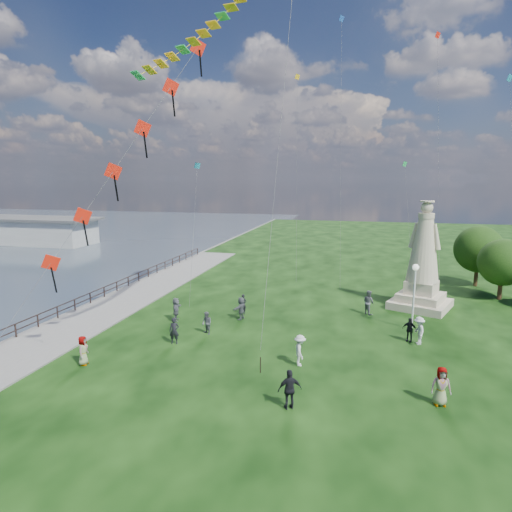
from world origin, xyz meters
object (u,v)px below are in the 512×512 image
(person_1, at_px, (207,323))
(lamppost, at_px, (415,283))
(person_8, at_px, (419,331))
(person_9, at_px, (409,330))
(person_10, at_px, (83,350))
(person_2, at_px, (300,350))
(person_4, at_px, (441,386))
(pier_pavilion, at_px, (14,230))
(person_5, at_px, (176,309))
(person_0, at_px, (174,331))
(person_7, at_px, (368,302))
(person_11, at_px, (241,308))
(person_3, at_px, (290,389))
(person_6, at_px, (243,304))
(statue, at_px, (423,268))

(person_1, bearing_deg, lamppost, 52.95)
(person_1, xyz_separation_m, person_8, (13.69, 1.58, 0.13))
(person_8, distance_m, person_9, 0.66)
(person_10, bearing_deg, person_2, -88.16)
(person_4, bearing_deg, pier_pavilion, 140.27)
(person_5, bearing_deg, lamppost, -96.47)
(person_9, height_order, person_10, person_10)
(person_0, bearing_deg, person_5, 99.33)
(person_7, height_order, person_11, person_7)
(person_7, xyz_separation_m, person_10, (-15.69, -13.44, -0.10))
(pier_pavilion, bearing_deg, person_7, -24.86)
(person_3, relative_size, person_6, 1.21)
(person_0, xyz_separation_m, person_8, (15.09, 3.70, 0.05))
(statue, relative_size, person_3, 4.61)
(person_0, height_order, person_11, person_0)
(pier_pavilion, xyz_separation_m, person_3, (54.65, -42.23, -0.90))
(lamppost, distance_m, person_3, 14.22)
(person_0, distance_m, person_11, 6.33)
(statue, relative_size, person_11, 5.12)
(person_3, distance_m, person_5, 14.45)
(person_3, height_order, person_10, person_3)
(person_4, relative_size, person_11, 1.09)
(person_7, bearing_deg, lamppost, -173.76)
(person_0, bearing_deg, lamppost, 9.57)
(person_0, xyz_separation_m, person_3, (8.44, -5.95, 0.09))
(person_8, bearing_deg, person_4, -10.21)
(person_8, relative_size, person_9, 1.14)
(person_4, bearing_deg, person_1, 149.80)
(person_0, xyz_separation_m, person_4, (15.18, -3.92, 0.08))
(statue, relative_size, person_10, 5.16)
(lamppost, relative_size, person_11, 2.74)
(person_0, bearing_deg, person_7, 23.93)
(person_7, bearing_deg, person_3, 127.10)
(person_8, xyz_separation_m, person_11, (-12.31, 1.99, -0.05))
(person_4, bearing_deg, person_5, 147.83)
(person_3, xyz_separation_m, person_7, (3.59, 15.25, -0.01))
(person_4, relative_size, person_9, 1.17)
(person_0, bearing_deg, pier_pavilion, 128.11)
(person_10, bearing_deg, person_0, -53.31)
(statue, relative_size, person_9, 5.49)
(person_11, bearing_deg, person_5, -59.14)
(person_5, relative_size, person_8, 0.97)
(person_4, xyz_separation_m, person_9, (-0.62, 7.99, -0.13))
(person_5, distance_m, person_7, 14.73)
(statue, distance_m, lamppost, 5.73)
(statue, distance_m, person_3, 19.73)
(pier_pavilion, distance_m, lamppost, 68.08)
(person_1, height_order, person_2, person_2)
(person_2, xyz_separation_m, person_8, (6.87, 4.95, 0.01))
(person_0, xyz_separation_m, person_10, (-3.66, -4.14, -0.01))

